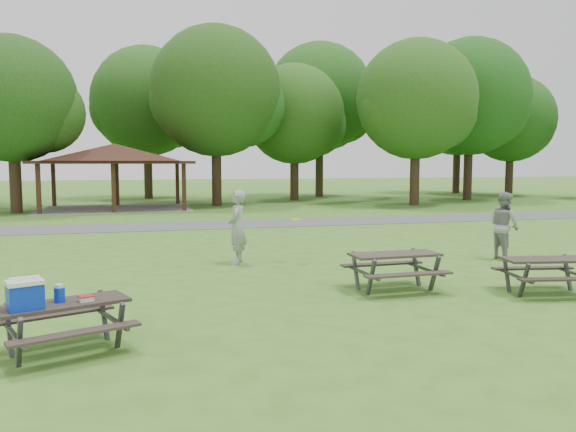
% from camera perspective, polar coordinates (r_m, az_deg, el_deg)
% --- Properties ---
extents(ground, '(160.00, 160.00, 0.00)m').
position_cam_1_polar(ground, '(10.61, 0.35, -9.15)').
color(ground, '#3C7020').
rests_on(ground, ground).
extents(asphalt_path, '(120.00, 3.20, 0.02)m').
position_cam_1_polar(asphalt_path, '(24.20, -8.42, -0.92)').
color(asphalt_path, '#4D4D50').
rests_on(asphalt_path, ground).
extents(pavilion, '(8.60, 7.01, 3.76)m').
position_cam_1_polar(pavilion, '(33.93, -17.20, 5.88)').
color(pavilion, '#371E14').
rests_on(pavilion, ground).
extents(tree_row_d, '(6.93, 6.60, 9.27)m').
position_cam_1_polar(tree_row_d, '(33.16, -26.10, 10.27)').
color(tree_row_d, black).
rests_on(tree_row_d, ground).
extents(tree_row_e, '(8.40, 8.00, 11.02)m').
position_cam_1_polar(tree_row_e, '(35.49, -7.20, 12.07)').
color(tree_row_e, black).
rests_on(tree_row_e, ground).
extents(tree_row_f, '(7.35, 7.00, 9.55)m').
position_cam_1_polar(tree_row_f, '(40.04, 0.77, 10.00)').
color(tree_row_f, '#302015').
rests_on(tree_row_f, ground).
extents(tree_row_g, '(7.77, 7.40, 10.25)m').
position_cam_1_polar(tree_row_g, '(36.26, 13.01, 11.11)').
color(tree_row_g, '#2F1E15').
rests_on(tree_row_g, ground).
extents(tree_row_h, '(8.61, 8.20, 11.37)m').
position_cam_1_polar(tree_row_h, '(42.36, 18.10, 11.10)').
color(tree_row_h, black).
rests_on(tree_row_h, ground).
extents(tree_row_i, '(7.14, 6.80, 9.52)m').
position_cam_1_polar(tree_row_i, '(48.52, 21.79, 8.90)').
color(tree_row_i, '#301E15').
rests_on(tree_row_i, ground).
extents(tree_deep_b, '(8.40, 8.00, 11.13)m').
position_cam_1_polar(tree_deep_b, '(43.14, -14.04, 10.91)').
color(tree_deep_b, black).
rests_on(tree_deep_b, ground).
extents(tree_deep_c, '(8.82, 8.40, 11.90)m').
position_cam_1_polar(tree_deep_c, '(44.40, 3.36, 11.62)').
color(tree_deep_c, '#322416').
rests_on(tree_deep_c, ground).
extents(tree_deep_d, '(8.40, 8.00, 11.27)m').
position_cam_1_polar(tree_deep_d, '(51.22, 16.97, 10.10)').
color(tree_deep_d, black).
rests_on(tree_deep_d, ground).
extents(picnic_table_near, '(2.09, 1.90, 1.19)m').
position_cam_1_polar(picnic_table_near, '(8.51, -22.82, -8.52)').
color(picnic_table_near, black).
rests_on(picnic_table_near, ground).
extents(picnic_table_middle, '(1.90, 1.55, 0.81)m').
position_cam_1_polar(picnic_table_middle, '(12.00, 10.79, -4.62)').
color(picnic_table_middle, '#322A24').
rests_on(picnic_table_middle, ground).
extents(picnic_table_far, '(1.95, 1.67, 0.75)m').
position_cam_1_polar(picnic_table_far, '(12.64, 24.82, -4.71)').
color(picnic_table_far, '#2E2821').
rests_on(picnic_table_far, ground).
extents(frisbee_in_flight, '(0.38, 0.38, 0.02)m').
position_cam_1_polar(frisbee_in_flight, '(14.92, 0.87, -0.36)').
color(frisbee_in_flight, yellow).
rests_on(frisbee_in_flight, ground).
extents(frisbee_thrower, '(0.67, 0.82, 1.95)m').
position_cam_1_polar(frisbee_thrower, '(14.84, -5.20, -1.14)').
color(frisbee_thrower, '#949496').
rests_on(frisbee_thrower, ground).
extents(frisbee_catcher, '(0.76, 0.95, 1.87)m').
position_cam_1_polar(frisbee_catcher, '(16.61, 21.10, -0.92)').
color(frisbee_catcher, gray).
rests_on(frisbee_catcher, ground).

